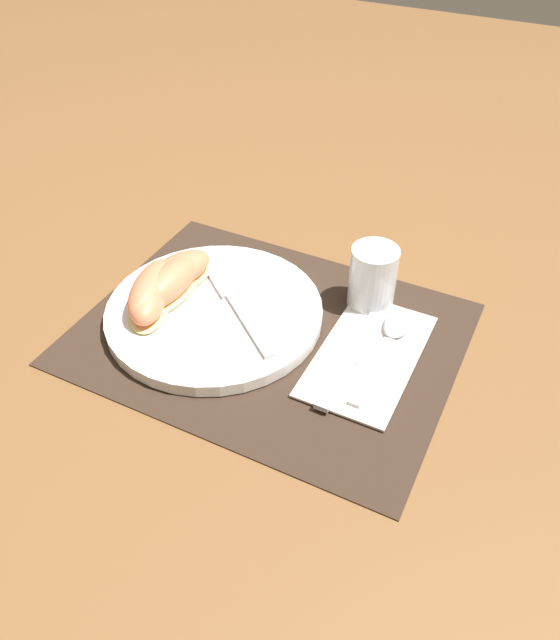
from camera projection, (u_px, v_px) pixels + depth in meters
name	position (u px, v px, depth m)	size (l,w,h in m)	color
ground_plane	(269.00, 334.00, 0.79)	(3.00, 3.00, 0.00)	brown
placemat	(269.00, 333.00, 0.78)	(0.46, 0.36, 0.00)	#38281E
plate	(214.00, 312.00, 0.80)	(0.28, 0.28, 0.02)	white
juice_glass	(372.00, 280.00, 0.80)	(0.06, 0.06, 0.08)	silver
napkin	(368.00, 355.00, 0.75)	(0.11, 0.20, 0.00)	white
knife	(354.00, 353.00, 0.75)	(0.02, 0.21, 0.01)	#BCBCC1
spoon	(392.00, 335.00, 0.77)	(0.03, 0.18, 0.01)	#BCBCC1
fork	(234.00, 300.00, 0.80)	(0.17, 0.14, 0.00)	#BCBCC1
citrus_wedge_0	(177.00, 273.00, 0.82)	(0.09, 0.12, 0.04)	#F4DB84
citrus_wedge_1	(170.00, 284.00, 0.80)	(0.05, 0.12, 0.04)	#F4DB84
citrus_wedge_2	(152.00, 291.00, 0.79)	(0.08, 0.13, 0.04)	#F4DB84
citrus_wedge_3	(148.00, 301.00, 0.78)	(0.09, 0.11, 0.04)	#F4DB84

